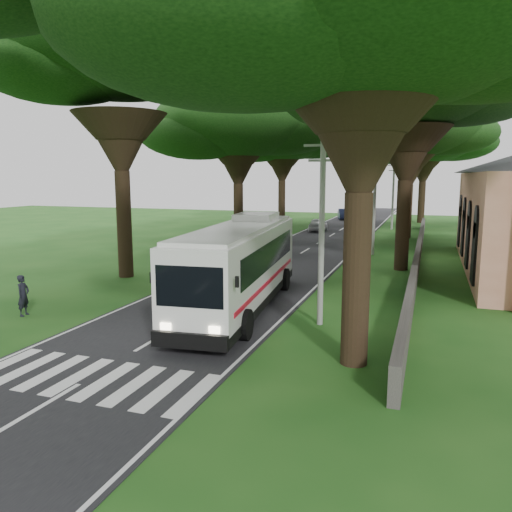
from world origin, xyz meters
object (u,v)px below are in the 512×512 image
Objects in this scene: pole_near at (322,226)px; distant_car_b at (344,214)px; coach_bus at (241,264)px; distant_car_a at (318,224)px; pedestrian at (23,295)px; distant_car_c at (368,213)px; pole_mid at (374,202)px; pole_far at (393,193)px.

distant_car_b is at bearing 98.22° from pole_near.
distant_car_a is at bearing 90.17° from coach_bus.
pedestrian is at bearing 79.04° from distant_car_a.
coach_bus is at bearing 90.23° from distant_car_c.
pole_mid is 32.50m from distant_car_b.
pole_far reaches higher than distant_car_c.
pole_far is at bearing 105.35° from distant_car_c.
pole_near reaches higher than coach_bus.
distant_car_c is (-0.61, 55.31, -1.47)m from coach_bus.
pole_near is 1.77× the size of distant_car_b.
distant_car_b is at bearing -13.41° from pedestrian.
pole_near and pole_mid have the same top height.
distant_car_b is at bearing -94.38° from distant_car_a.
pole_mid is 1.90× the size of distant_car_c.
pole_mid is at bearing 96.90° from distant_car_c.
distant_car_a is 0.96× the size of distant_car_b.
pole_near is 1.84× the size of distant_car_a.
pole_near is 13.55m from pedestrian.
coach_bus is 9.82m from pedestrian.
pedestrian is at bearing -159.14° from coach_bus.
pole_near is 36.19m from distant_car_a.
pole_mid reaches higher than pedestrian.
pedestrian is at bearing -106.55° from pole_far.
pole_near is at bearing -24.24° from coach_bus.
distant_car_b is at bearing 87.87° from coach_bus.
pole_far is at bearing -24.35° from pedestrian.
pole_near is at bearing -90.00° from pole_far.
pole_mid is 20.00m from pole_far.
coach_bus is at bearing -100.47° from distant_car_b.
distant_car_a is at bearing 81.61° from distant_car_c.
distant_car_b is 1.08× the size of distant_car_c.
pole_mid is at bearing -90.00° from pole_far.
pole_far is (0.00, 40.00, 0.00)m from pole_near.
pedestrian reaches higher than distant_car_c.
distant_car_a is at bearing -105.28° from distant_car_b.
pole_mid is at bearing 113.53° from distant_car_a.
distant_car_b is 2.45× the size of pedestrian.
pole_far is at bearing 90.00° from pole_near.
pole_near is at bearing 94.34° from distant_car_c.
distant_car_a is at bearing 102.37° from pole_near.
pole_far is 14.07m from distant_car_b.
distant_car_a is 38.57m from pedestrian.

